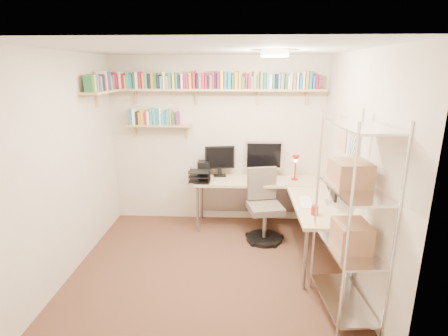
# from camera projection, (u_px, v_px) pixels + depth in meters

# --- Properties ---
(ground) EXTENTS (3.20, 3.20, 0.00)m
(ground) POSITION_uv_depth(u_px,v_px,m) (210.00, 268.00, 4.19)
(ground) COLOR #452C1D
(ground) RESTS_ON ground
(room_shell) EXTENTS (3.24, 3.04, 2.52)m
(room_shell) POSITION_uv_depth(u_px,v_px,m) (209.00, 142.00, 3.77)
(room_shell) COLOR #C5B2A0
(room_shell) RESTS_ON ground
(wall_shelves) EXTENTS (3.12, 1.09, 0.80)m
(wall_shelves) POSITION_uv_depth(u_px,v_px,m) (186.00, 90.00, 4.90)
(wall_shelves) COLOR tan
(wall_shelves) RESTS_ON ground
(corner_desk) EXTENTS (1.98, 1.93, 1.29)m
(corner_desk) POSITION_uv_depth(u_px,v_px,m) (265.00, 185.00, 4.89)
(corner_desk) COLOR beige
(corner_desk) RESTS_ON ground
(office_chair) EXTENTS (0.54, 0.54, 1.00)m
(office_chair) POSITION_uv_depth(u_px,v_px,m) (264.00, 210.00, 4.82)
(office_chair) COLOR black
(office_chair) RESTS_ON ground
(wire_rack) EXTENTS (0.48, 0.87, 1.94)m
(wire_rack) POSITION_uv_depth(u_px,v_px,m) (351.00, 210.00, 3.16)
(wire_rack) COLOR silver
(wire_rack) RESTS_ON ground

